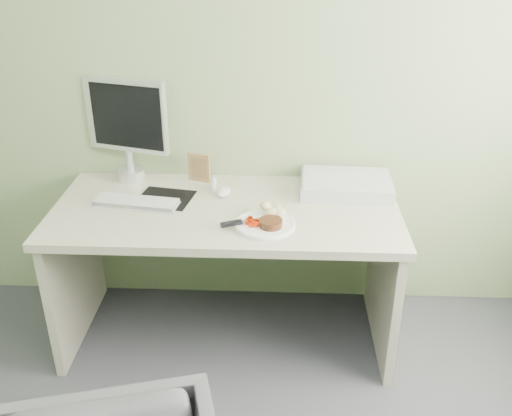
{
  "coord_description": "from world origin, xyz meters",
  "views": [
    {
      "loc": [
        0.24,
        -0.72,
        1.91
      ],
      "look_at": [
        0.15,
        1.5,
        0.79
      ],
      "focal_mm": 40.0,
      "sensor_mm": 36.0,
      "label": 1
    }
  ],
  "objects_px": {
    "scanner": "(346,185)",
    "monitor": "(127,124)",
    "plate": "(265,225)",
    "desk": "(227,242)"
  },
  "relations": [
    {
      "from": "plate",
      "to": "monitor",
      "type": "distance_m",
      "value": 0.89
    },
    {
      "from": "plate",
      "to": "scanner",
      "type": "bearing_deg",
      "value": 43.73
    },
    {
      "from": "plate",
      "to": "desk",
      "type": "bearing_deg",
      "value": 137.47
    },
    {
      "from": "plate",
      "to": "scanner",
      "type": "relative_size",
      "value": 0.6
    },
    {
      "from": "monitor",
      "to": "plate",
      "type": "bearing_deg",
      "value": -18.63
    },
    {
      "from": "scanner",
      "to": "monitor",
      "type": "height_order",
      "value": "monitor"
    },
    {
      "from": "scanner",
      "to": "monitor",
      "type": "xyz_separation_m",
      "value": [
        -1.08,
        0.12,
        0.26
      ]
    },
    {
      "from": "desk",
      "to": "plate",
      "type": "distance_m",
      "value": 0.32
    },
    {
      "from": "desk",
      "to": "monitor",
      "type": "height_order",
      "value": "monitor"
    },
    {
      "from": "desk",
      "to": "monitor",
      "type": "bearing_deg",
      "value": 148.36
    }
  ]
}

